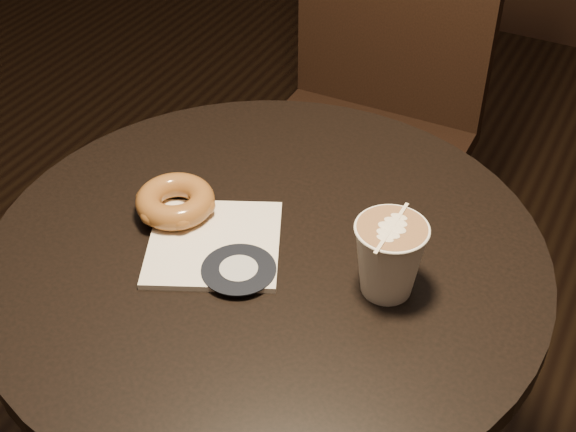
{
  "coord_description": "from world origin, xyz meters",
  "views": [
    {
      "loc": [
        0.36,
        -0.65,
        1.41
      ],
      "look_at": [
        0.01,
        0.03,
        0.79
      ],
      "focal_mm": 50.0,
      "sensor_mm": 36.0,
      "label": 1
    }
  ],
  "objects_px": {
    "cafe_table": "(269,354)",
    "chair": "(374,87)",
    "latte_cup": "(389,259)",
    "pastry_bag": "(214,244)",
    "doughnut": "(175,201)"
  },
  "relations": [
    {
      "from": "cafe_table",
      "to": "pastry_bag",
      "type": "xyz_separation_m",
      "value": [
        -0.06,
        -0.03,
        0.2
      ]
    },
    {
      "from": "latte_cup",
      "to": "doughnut",
      "type": "bearing_deg",
      "value": 179.92
    },
    {
      "from": "cafe_table",
      "to": "chair",
      "type": "bearing_deg",
      "value": 100.74
    },
    {
      "from": "cafe_table",
      "to": "pastry_bag",
      "type": "relative_size",
      "value": 4.65
    },
    {
      "from": "doughnut",
      "to": "latte_cup",
      "type": "height_order",
      "value": "latte_cup"
    },
    {
      "from": "cafe_table",
      "to": "latte_cup",
      "type": "xyz_separation_m",
      "value": [
        0.16,
        0.0,
        0.25
      ]
    },
    {
      "from": "chair",
      "to": "pastry_bag",
      "type": "relative_size",
      "value": 6.47
    },
    {
      "from": "pastry_bag",
      "to": "latte_cup",
      "type": "height_order",
      "value": "latte_cup"
    },
    {
      "from": "chair",
      "to": "doughnut",
      "type": "xyz_separation_m",
      "value": [
        -0.0,
        -0.69,
        0.19
      ]
    },
    {
      "from": "chair",
      "to": "doughnut",
      "type": "height_order",
      "value": "chair"
    },
    {
      "from": "doughnut",
      "to": "latte_cup",
      "type": "distance_m",
      "value": 0.29
    },
    {
      "from": "cafe_table",
      "to": "doughnut",
      "type": "bearing_deg",
      "value": 179.17
    },
    {
      "from": "cafe_table",
      "to": "chair",
      "type": "xyz_separation_m",
      "value": [
        -0.13,
        0.69,
        0.03
      ]
    },
    {
      "from": "chair",
      "to": "latte_cup",
      "type": "relative_size",
      "value": 11.08
    },
    {
      "from": "chair",
      "to": "doughnut",
      "type": "bearing_deg",
      "value": -90.98
    }
  ]
}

